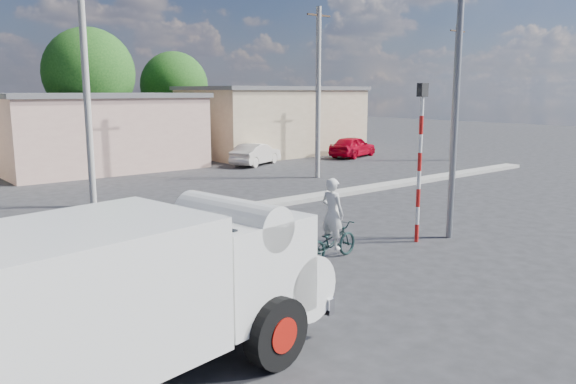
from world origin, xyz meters
TOP-DOWN VIEW (x-y plane):
  - ground_plane at (0.00, 0.00)m, footprint 120.00×120.00m
  - median at (0.00, 8.00)m, footprint 40.00×0.80m
  - truck at (-6.01, -0.90)m, footprint 6.35×3.18m
  - bicycle at (0.20, 1.77)m, footprint 1.86×0.85m
  - cyclist at (0.20, 1.77)m, footprint 0.50×0.69m
  - car_cream at (9.47, 17.71)m, footprint 3.95×2.74m
  - car_red at (16.52, 16.95)m, footprint 4.21×2.58m
  - traffic_pole at (3.20, 1.50)m, footprint 0.28×0.18m
  - streetlight at (4.14, 1.20)m, footprint 2.34×0.22m
  - building_row at (1.10, 22.00)m, footprint 37.80×7.30m
  - utility_poles at (3.25, 12.00)m, footprint 35.40×0.24m

SIDE VIEW (x-z plane):
  - ground_plane at x=0.00m, z-range 0.00..0.00m
  - median at x=0.00m, z-range 0.00..0.16m
  - bicycle at x=0.20m, z-range 0.00..0.94m
  - car_cream at x=9.47m, z-range 0.00..1.23m
  - car_red at x=16.52m, z-range 0.00..1.34m
  - cyclist at x=0.20m, z-range 0.00..1.77m
  - truck at x=-6.01m, z-range 0.14..2.65m
  - building_row at x=1.10m, z-range -0.09..4.35m
  - traffic_pole at x=3.20m, z-range 0.41..4.77m
  - utility_poles at x=3.25m, z-range 0.07..8.07m
  - streetlight at x=4.14m, z-range 0.46..9.46m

